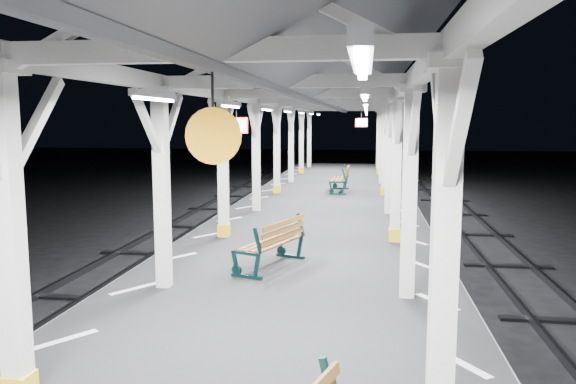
# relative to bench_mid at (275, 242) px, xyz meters

# --- Properties ---
(ground) EXTENTS (120.00, 120.00, 0.00)m
(ground) POSITION_rel_bench_mid_xyz_m (0.35, 0.57, -1.50)
(ground) COLOR black
(ground) RESTS_ON ground
(platform) EXTENTS (6.00, 50.00, 1.00)m
(platform) POSITION_rel_bench_mid_xyz_m (0.35, 0.57, -1.00)
(platform) COLOR black
(platform) RESTS_ON ground
(hazard_stripes_left) EXTENTS (1.00, 48.00, 0.01)m
(hazard_stripes_left) POSITION_rel_bench_mid_xyz_m (-2.10, 0.57, -0.50)
(hazard_stripes_left) COLOR silver
(hazard_stripes_left) RESTS_ON platform
(hazard_stripes_right) EXTENTS (1.00, 48.00, 0.01)m
(hazard_stripes_right) POSITION_rel_bench_mid_xyz_m (2.80, 0.57, -0.50)
(hazard_stripes_right) COLOR silver
(hazard_stripes_right) RESTS_ON platform
(track_left) EXTENTS (2.20, 60.00, 0.16)m
(track_left) POSITION_rel_bench_mid_xyz_m (-4.65, 0.57, -1.42)
(track_left) COLOR #2D2D33
(track_left) RESTS_ON ground
(track_right) EXTENTS (2.20, 60.00, 0.16)m
(track_right) POSITION_rel_bench_mid_xyz_m (5.35, 0.57, -1.42)
(track_right) COLOR #2D2D33
(track_right) RESTS_ON ground
(canopy) EXTENTS (5.40, 49.00, 4.65)m
(canopy) POSITION_rel_bench_mid_xyz_m (0.35, 0.56, 3.06)
(canopy) COLOR silver
(canopy) RESTS_ON platform
(bench_mid) EXTENTS (1.18, 1.85, 0.94)m
(bench_mid) POSITION_rel_bench_mid_xyz_m (0.00, 0.00, 0.00)
(bench_mid) COLOR black
(bench_mid) RESTS_ON platform
(bench_far) EXTENTS (0.72, 1.84, 0.99)m
(bench_far) POSITION_rel_bench_mid_xyz_m (0.76, 11.42, 0.03)
(bench_far) COLOR black
(bench_far) RESTS_ON platform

